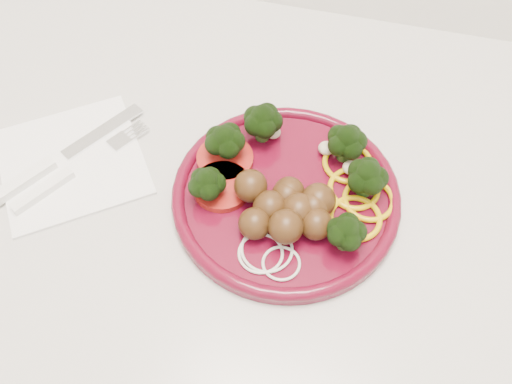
% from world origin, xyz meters
% --- Properties ---
extents(counter, '(2.40, 0.60, 0.90)m').
position_xyz_m(counter, '(0.00, 1.70, 0.45)').
color(counter, silver).
rests_on(counter, ground).
extents(plate, '(0.24, 0.24, 0.05)m').
position_xyz_m(plate, '(-0.17, 1.68, 0.92)').
color(plate, '#4F0719').
rests_on(plate, counter).
extents(napkin, '(0.21, 0.21, 0.00)m').
position_xyz_m(napkin, '(-0.41, 1.68, 0.90)').
color(napkin, white).
rests_on(napkin, counter).
extents(knife, '(0.12, 0.17, 0.01)m').
position_xyz_m(knife, '(-0.43, 1.66, 0.91)').
color(knife, silver).
rests_on(knife, napkin).
extents(fork, '(0.10, 0.15, 0.01)m').
position_xyz_m(fork, '(-0.41, 1.65, 0.91)').
color(fork, white).
rests_on(fork, napkin).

